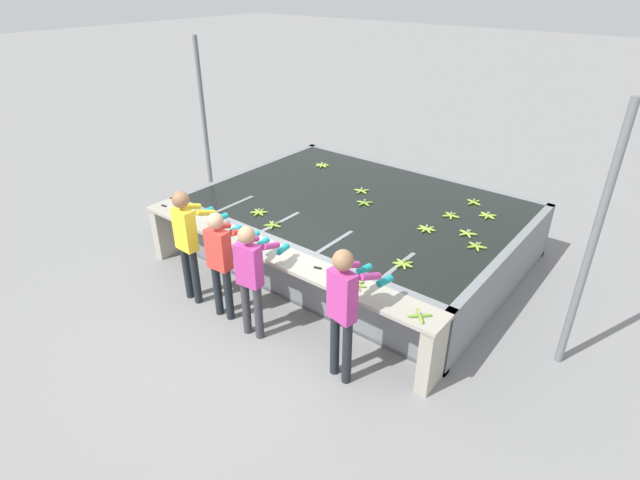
{
  "coord_description": "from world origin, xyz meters",
  "views": [
    {
      "loc": [
        4.12,
        -3.9,
        4.23
      ],
      "look_at": [
        0.0,
        1.27,
        0.64
      ],
      "focal_mm": 28.0,
      "sensor_mm": 36.0,
      "label": 1
    }
  ],
  "objects_px": {
    "banana_bunch_floating_4": "(403,264)",
    "knife_1": "(167,207)",
    "worker_2": "(251,272)",
    "banana_bunch_ledge_0": "(420,315)",
    "worker_0": "(188,236)",
    "knife_0": "(323,269)",
    "banana_bunch_floating_6": "(477,246)",
    "banana_bunch_floating_3": "(427,229)",
    "banana_bunch_floating_8": "(322,165)",
    "banana_bunch_floating_9": "(365,203)",
    "banana_bunch_floating_5": "(474,202)",
    "banana_bunch_floating_1": "(451,216)",
    "banana_bunch_ledge_1": "(355,285)",
    "worker_1": "(221,256)",
    "support_post_left": "(204,122)",
    "banana_bunch_floating_11": "(362,191)",
    "support_post_right": "(592,247)",
    "banana_bunch_floating_10": "(273,225)",
    "worker_3": "(344,304)",
    "banana_bunch_floating_0": "(488,215)",
    "banana_bunch_floating_2": "(259,212)",
    "banana_bunch_floating_7": "(468,233)"
  },
  "relations": [
    {
      "from": "worker_2",
      "to": "banana_bunch_floating_6",
      "type": "bearing_deg",
      "value": 51.38
    },
    {
      "from": "worker_0",
      "to": "knife_0",
      "type": "bearing_deg",
      "value": 18.03
    },
    {
      "from": "worker_1",
      "to": "banana_bunch_floating_11",
      "type": "xyz_separation_m",
      "value": [
        0.19,
        2.97,
        0.0
      ]
    },
    {
      "from": "worker_1",
      "to": "banana_bunch_floating_1",
      "type": "xyz_separation_m",
      "value": [
        1.81,
        3.02,
        0.0
      ]
    },
    {
      "from": "banana_bunch_floating_11",
      "to": "worker_2",
      "type": "bearing_deg",
      "value": -82.27
    },
    {
      "from": "worker_3",
      "to": "banana_bunch_floating_0",
      "type": "height_order",
      "value": "worker_3"
    },
    {
      "from": "worker_2",
      "to": "banana_bunch_ledge_0",
      "type": "height_order",
      "value": "worker_2"
    },
    {
      "from": "banana_bunch_floating_4",
      "to": "knife_1",
      "type": "xyz_separation_m",
      "value": [
        -3.82,
        -0.8,
        -0.01
      ]
    },
    {
      "from": "banana_bunch_floating_8",
      "to": "banana_bunch_floating_11",
      "type": "distance_m",
      "value": 1.42
    },
    {
      "from": "banana_bunch_floating_9",
      "to": "banana_bunch_ledge_1",
      "type": "bearing_deg",
      "value": -58.66
    },
    {
      "from": "banana_bunch_floating_1",
      "to": "banana_bunch_floating_4",
      "type": "height_order",
      "value": "same"
    },
    {
      "from": "worker_2",
      "to": "banana_bunch_ledge_0",
      "type": "relative_size",
      "value": 6.88
    },
    {
      "from": "banana_bunch_floating_2",
      "to": "banana_bunch_floating_4",
      "type": "height_order",
      "value": "same"
    },
    {
      "from": "worker_0",
      "to": "banana_bunch_floating_4",
      "type": "distance_m",
      "value": 2.93
    },
    {
      "from": "banana_bunch_ledge_1",
      "to": "support_post_left",
      "type": "distance_m",
      "value": 5.51
    },
    {
      "from": "banana_bunch_floating_10",
      "to": "knife_1",
      "type": "relative_size",
      "value": 0.78
    },
    {
      "from": "worker_0",
      "to": "support_post_left",
      "type": "bearing_deg",
      "value": 135.84
    },
    {
      "from": "banana_bunch_floating_2",
      "to": "support_post_right",
      "type": "xyz_separation_m",
      "value": [
        4.46,
        0.63,
        0.67
      ]
    },
    {
      "from": "knife_0",
      "to": "banana_bunch_ledge_1",
      "type": "bearing_deg",
      "value": -5.58
    },
    {
      "from": "banana_bunch_ledge_1",
      "to": "knife_1",
      "type": "height_order",
      "value": "banana_bunch_ledge_1"
    },
    {
      "from": "support_post_left",
      "to": "worker_1",
      "type": "bearing_deg",
      "value": -37.87
    },
    {
      "from": "banana_bunch_floating_5",
      "to": "banana_bunch_ledge_1",
      "type": "distance_m",
      "value": 3.16
    },
    {
      "from": "banana_bunch_floating_10",
      "to": "worker_0",
      "type": "bearing_deg",
      "value": -116.22
    },
    {
      "from": "worker_2",
      "to": "support_post_right",
      "type": "bearing_deg",
      "value": 30.61
    },
    {
      "from": "banana_bunch_floating_10",
      "to": "support_post_right",
      "type": "relative_size",
      "value": 0.09
    },
    {
      "from": "banana_bunch_floating_5",
      "to": "banana_bunch_ledge_0",
      "type": "height_order",
      "value": "banana_bunch_ledge_0"
    },
    {
      "from": "worker_1",
      "to": "knife_1",
      "type": "bearing_deg",
      "value": 164.41
    },
    {
      "from": "banana_bunch_floating_4",
      "to": "knife_1",
      "type": "height_order",
      "value": "banana_bunch_floating_4"
    },
    {
      "from": "banana_bunch_ledge_1",
      "to": "banana_bunch_floating_9",
      "type": "bearing_deg",
      "value": 121.34
    },
    {
      "from": "banana_bunch_floating_3",
      "to": "knife_1",
      "type": "height_order",
      "value": "banana_bunch_floating_3"
    },
    {
      "from": "banana_bunch_floating_1",
      "to": "banana_bunch_floating_8",
      "type": "xyz_separation_m",
      "value": [
        -2.92,
        0.52,
        -0.0
      ]
    },
    {
      "from": "banana_bunch_floating_8",
      "to": "banana_bunch_floating_9",
      "type": "relative_size",
      "value": 1.02
    },
    {
      "from": "worker_1",
      "to": "support_post_left",
      "type": "xyz_separation_m",
      "value": [
        -3.32,
        2.58,
        0.67
      ]
    },
    {
      "from": "worker_2",
      "to": "support_post_right",
      "type": "distance_m",
      "value": 3.88
    },
    {
      "from": "banana_bunch_floating_2",
      "to": "banana_bunch_floating_6",
      "type": "height_order",
      "value": "same"
    },
    {
      "from": "banana_bunch_floating_8",
      "to": "banana_bunch_ledge_0",
      "type": "height_order",
      "value": "banana_bunch_ledge_0"
    },
    {
      "from": "worker_3",
      "to": "banana_bunch_floating_1",
      "type": "distance_m",
      "value": 2.98
    },
    {
      "from": "banana_bunch_floating_9",
      "to": "support_post_left",
      "type": "bearing_deg",
      "value": -179.87
    },
    {
      "from": "banana_bunch_floating_9",
      "to": "banana_bunch_floating_8",
      "type": "bearing_deg",
      "value": 149.64
    },
    {
      "from": "banana_bunch_floating_5",
      "to": "banana_bunch_floating_11",
      "type": "distance_m",
      "value": 1.84
    },
    {
      "from": "banana_bunch_ledge_1",
      "to": "banana_bunch_floating_6",
      "type": "bearing_deg",
      "value": 67.49
    },
    {
      "from": "worker_2",
      "to": "worker_1",
      "type": "bearing_deg",
      "value": 176.17
    },
    {
      "from": "banana_bunch_floating_10",
      "to": "banana_bunch_floating_11",
      "type": "relative_size",
      "value": 0.99
    },
    {
      "from": "banana_bunch_floating_7",
      "to": "banana_bunch_floating_8",
      "type": "xyz_separation_m",
      "value": [
        -3.37,
        0.92,
        -0.0
      ]
    },
    {
      "from": "banana_bunch_floating_3",
      "to": "knife_1",
      "type": "xyz_separation_m",
      "value": [
        -3.59,
        -1.87,
        -0.01
      ]
    },
    {
      "from": "knife_0",
      "to": "worker_0",
      "type": "bearing_deg",
      "value": -161.97
    },
    {
      "from": "support_post_left",
      "to": "banana_bunch_floating_7",
      "type": "bearing_deg",
      "value": 0.4
    },
    {
      "from": "knife_0",
      "to": "banana_bunch_floating_0",
      "type": "bearing_deg",
      "value": 69.94
    },
    {
      "from": "banana_bunch_floating_8",
      "to": "banana_bunch_floating_10",
      "type": "xyz_separation_m",
      "value": [
        1.02,
        -2.45,
        0.0
      ]
    },
    {
      "from": "banana_bunch_floating_4",
      "to": "banana_bunch_floating_8",
      "type": "bearing_deg",
      "value": 144.19
    }
  ]
}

